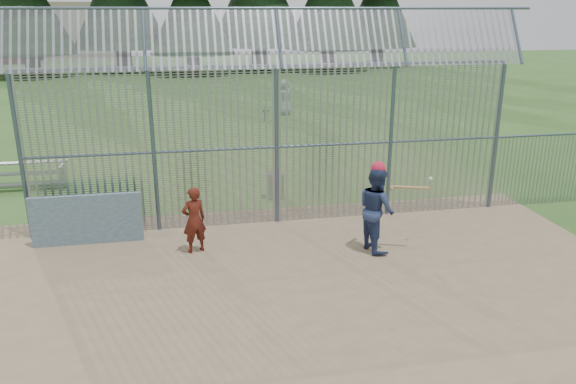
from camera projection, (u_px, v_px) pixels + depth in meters
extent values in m
plane|color=#2D511E|center=(307.00, 283.00, 11.36)|extent=(120.00, 120.00, 0.00)
cube|color=#756047|center=(312.00, 294.00, 10.89)|extent=(14.00, 10.00, 0.02)
cube|color=#38566B|center=(87.00, 220.00, 13.05)|extent=(2.50, 0.12, 1.20)
imported|color=navy|center=(376.00, 209.00, 12.63)|extent=(0.89, 1.06, 1.95)
imported|color=maroon|center=(194.00, 220.00, 12.56)|extent=(0.65, 0.53, 1.53)
imported|color=gray|center=(285.00, 97.00, 29.24)|extent=(1.05, 1.00, 1.81)
imported|color=slate|center=(266.00, 114.00, 27.47)|extent=(0.50, 0.43, 0.81)
sphere|color=red|center=(379.00, 168.00, 12.33)|extent=(0.31, 0.31, 0.31)
cylinder|color=#AA7F4C|center=(410.00, 187.00, 12.45)|extent=(0.82, 0.34, 0.07)
sphere|color=#AA7F4C|center=(391.00, 189.00, 12.37)|extent=(0.09, 0.09, 0.09)
sphere|color=white|center=(431.00, 179.00, 12.70)|extent=(0.09, 0.09, 0.09)
cylinder|color=gray|center=(275.00, 186.00, 16.39)|extent=(0.52, 0.52, 0.70)
cylinder|color=#9EA0A5|center=(275.00, 174.00, 16.27)|extent=(0.56, 0.56, 0.05)
sphere|color=#9EA0A5|center=(275.00, 173.00, 16.26)|extent=(0.10, 0.10, 0.10)
cube|color=gray|center=(14.00, 185.00, 17.02)|extent=(3.00, 0.25, 0.05)
cube|color=slate|center=(16.00, 174.00, 17.27)|extent=(3.00, 0.25, 0.05)
cube|color=gray|center=(17.00, 163.00, 17.52)|extent=(3.00, 0.25, 0.05)
cube|color=gray|center=(64.00, 175.00, 17.55)|extent=(0.06, 0.90, 0.70)
cylinder|color=#47566B|center=(21.00, 159.00, 12.93)|extent=(0.10, 0.10, 4.00)
cylinder|color=#47566B|center=(154.00, 153.00, 13.46)|extent=(0.10, 0.10, 4.00)
cylinder|color=#47566B|center=(277.00, 147.00, 14.00)|extent=(0.10, 0.10, 4.00)
cylinder|color=#47566B|center=(391.00, 142.00, 14.54)|extent=(0.10, 0.10, 4.00)
cylinder|color=#47566B|center=(496.00, 137.00, 15.08)|extent=(0.10, 0.10, 4.00)
cylinder|color=#47566B|center=(276.00, 65.00, 13.38)|extent=(12.00, 0.07, 0.07)
cylinder|color=#47566B|center=(277.00, 147.00, 14.00)|extent=(12.00, 0.06, 0.06)
cube|color=gray|center=(277.00, 147.00, 14.00)|extent=(12.00, 0.02, 4.00)
cube|color=gray|center=(279.00, 38.00, 12.83)|extent=(12.00, 0.77, 1.31)
cylinder|color=#47566B|center=(492.00, 173.00, 15.39)|extent=(0.08, 0.08, 2.00)
cylinder|color=#332319|center=(32.00, 57.00, 45.71)|extent=(1.19, 1.19, 3.06)
cylinder|color=#332319|center=(124.00, 51.00, 49.71)|extent=(1.33, 1.33, 3.42)
cylinder|color=#332319|center=(194.00, 57.00, 47.13)|extent=(1.12, 1.12, 2.88)
cylinder|color=#332319|center=(259.00, 49.00, 50.90)|extent=(1.40, 1.40, 3.60)
cylinder|color=#332319|center=(329.00, 52.00, 50.16)|extent=(1.26, 1.26, 3.24)
cylinder|color=#332319|center=(377.00, 49.00, 55.00)|extent=(1.19, 1.19, 3.06)
cube|color=#B2A58C|center=(88.00, 30.00, 62.42)|extent=(8.00, 7.00, 6.00)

